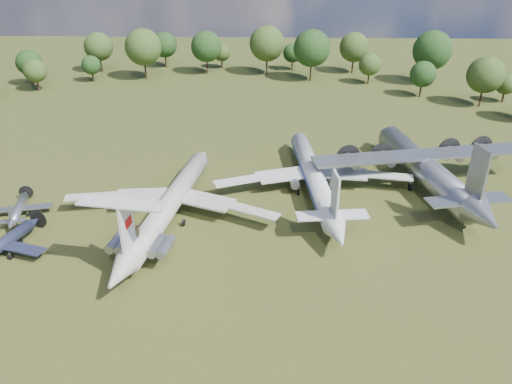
# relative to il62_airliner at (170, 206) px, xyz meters

# --- Properties ---
(ground) EXTENTS (300.00, 300.00, 0.00)m
(ground) POSITION_rel_il62_airliner_xyz_m (3.15, 1.19, -2.18)
(ground) COLOR #233E14
(ground) RESTS_ON ground
(il62_airliner) EXTENTS (40.42, 49.05, 4.36)m
(il62_airliner) POSITION_rel_il62_airliner_xyz_m (0.00, 0.00, 0.00)
(il62_airliner) COLOR #BBBBB6
(il62_airliner) RESTS_ON ground
(tu104_jet) EXTENTS (38.39, 48.46, 4.52)m
(tu104_jet) POSITION_rel_il62_airliner_xyz_m (22.66, 9.91, 0.08)
(tu104_jet) COLOR silver
(tu104_jet) RESTS_ON ground
(an12_transport) EXTENTS (46.72, 50.30, 5.72)m
(an12_transport) POSITION_rel_il62_airliner_xyz_m (41.90, 12.39, 0.68)
(an12_transport) COLOR #95979C
(an12_transport) RESTS_ON ground
(small_prop_west) EXTENTS (16.90, 19.99, 2.51)m
(small_prop_west) POSITION_rel_il62_airliner_xyz_m (-21.38, -10.66, -0.92)
(small_prop_west) COLOR #161D32
(small_prop_west) RESTS_ON ground
(small_prop_northwest) EXTENTS (12.48, 15.10, 1.94)m
(small_prop_northwest) POSITION_rel_il62_airliner_xyz_m (-23.88, 0.04, -1.21)
(small_prop_northwest) COLOR gray
(small_prop_northwest) RESTS_ON ground
(person_on_il62) EXTENTS (0.80, 0.68, 1.87)m
(person_on_il62) POSITION_rel_il62_airliner_xyz_m (-1.81, -12.08, 3.12)
(person_on_il62) COLOR brown
(person_on_il62) RESTS_ON il62_airliner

